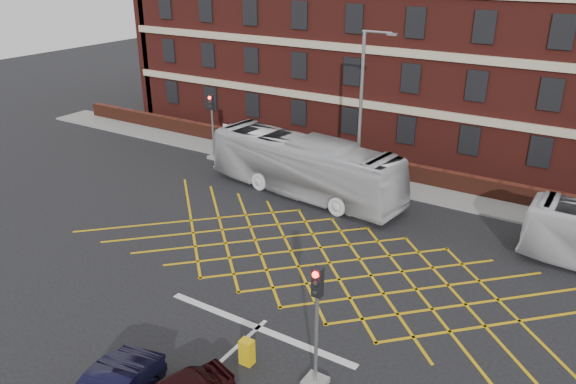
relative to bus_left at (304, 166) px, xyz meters
The scene contains 12 objects.
ground 9.63m from the bus_left, 58.78° to the right, with size 120.00×120.00×0.00m, color black.
victorian_building 16.05m from the bus_left, 69.60° to the left, with size 51.00×12.17×20.40m.
boundary_wall 7.02m from the bus_left, 44.82° to the left, with size 56.00×0.50×1.10m, color #4B1E14.
far_pavement 6.47m from the bus_left, 38.32° to the left, with size 60.00×3.00×0.12m, color slate.
box_junction_hatching 8.02m from the bus_left, 51.18° to the right, with size 11.50×0.12×0.02m, color #CC990C.
stop_line 12.72m from the bus_left, 67.05° to the right, with size 8.00×0.30×0.02m, color silver.
bus_left is the anchor object (origin of this frame).
traffic_light_near 15.37m from the bus_left, 58.08° to the right, with size 0.70×0.70×4.27m.
traffic_light_far 8.28m from the bus_left, 166.81° to the left, with size 0.70×0.70×4.27m.
street_lamp 3.36m from the bus_left, 31.72° to the left, with size 2.25×1.00×9.00m.
direction_signs 8.03m from the bus_left, 158.39° to the left, with size 1.10×0.16×2.20m.
utility_cabinet 14.58m from the bus_left, 66.87° to the right, with size 0.44×0.36×0.91m, color gold.
Camera 1 is at (9.89, -17.19, 12.60)m, focal length 35.00 mm.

